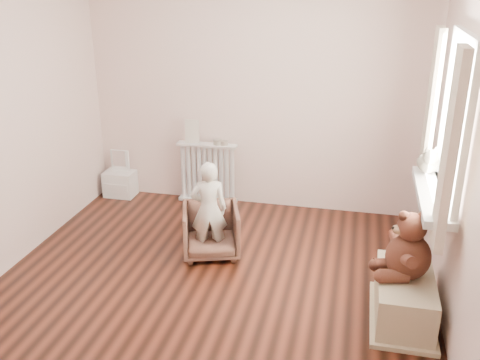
% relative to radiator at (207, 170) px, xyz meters
% --- Properties ---
extents(floor, '(3.60, 3.60, 0.01)m').
position_rel_radiator_xyz_m(floor, '(0.50, -1.68, -0.39)').
color(floor, black).
rests_on(floor, ground).
extents(back_wall, '(3.60, 0.02, 2.60)m').
position_rel_radiator_xyz_m(back_wall, '(0.50, 0.12, 0.91)').
color(back_wall, silver).
rests_on(back_wall, ground).
extents(front_wall, '(3.60, 0.02, 2.60)m').
position_rel_radiator_xyz_m(front_wall, '(0.50, -3.48, 0.91)').
color(front_wall, silver).
rests_on(front_wall, ground).
extents(right_wall, '(0.02, 3.60, 2.60)m').
position_rel_radiator_xyz_m(right_wall, '(2.30, -1.68, 0.91)').
color(right_wall, silver).
rests_on(right_wall, ground).
extents(window, '(0.03, 0.90, 1.10)m').
position_rel_radiator_xyz_m(window, '(2.26, -1.38, 1.06)').
color(window, white).
rests_on(window, right_wall).
extents(window_sill, '(0.22, 1.10, 0.06)m').
position_rel_radiator_xyz_m(window_sill, '(2.17, -1.38, 0.48)').
color(window_sill, silver).
rests_on(window_sill, right_wall).
extents(curtain_left, '(0.06, 0.26, 1.30)m').
position_rel_radiator_xyz_m(curtain_left, '(2.15, -1.95, 1.00)').
color(curtain_left, beige).
rests_on(curtain_left, right_wall).
extents(curtain_right, '(0.06, 0.26, 1.30)m').
position_rel_radiator_xyz_m(curtain_right, '(2.15, -0.81, 1.00)').
color(curtain_right, beige).
rests_on(curtain_right, right_wall).
extents(radiator, '(0.66, 0.12, 0.69)m').
position_rel_radiator_xyz_m(radiator, '(0.00, 0.00, 0.00)').
color(radiator, silver).
rests_on(radiator, floor).
extents(paper_doll, '(0.16, 0.01, 0.26)m').
position_rel_radiator_xyz_m(paper_doll, '(-0.16, 0.00, 0.43)').
color(paper_doll, beige).
rests_on(paper_doll, radiator).
extents(tin_a, '(0.09, 0.09, 0.06)m').
position_rel_radiator_xyz_m(tin_a, '(0.12, 0.00, 0.33)').
color(tin_a, '#A59E8C').
rests_on(tin_a, radiator).
extents(tin_b, '(0.08, 0.08, 0.05)m').
position_rel_radiator_xyz_m(tin_b, '(0.19, 0.00, 0.33)').
color(tin_b, '#A59E8C').
rests_on(tin_b, radiator).
extents(toy_vanity, '(0.34, 0.24, 0.54)m').
position_rel_radiator_xyz_m(toy_vanity, '(-1.05, -0.03, -0.11)').
color(toy_vanity, silver).
rests_on(toy_vanity, floor).
extents(armchair, '(0.63, 0.64, 0.47)m').
position_rel_radiator_xyz_m(armchair, '(0.35, -1.12, -0.16)').
color(armchair, '#523225').
rests_on(armchair, floor).
extents(child, '(0.38, 0.31, 0.90)m').
position_rel_radiator_xyz_m(child, '(0.35, -1.17, 0.08)').
color(child, white).
rests_on(child, armchair).
extents(toy_bench, '(0.40, 0.76, 0.36)m').
position_rel_radiator_xyz_m(toy_bench, '(2.02, -1.75, -0.19)').
color(toy_bench, '#BFB28C').
rests_on(toy_bench, floor).
extents(teddy_bear, '(0.48, 0.41, 0.51)m').
position_rel_radiator_xyz_m(teddy_bear, '(2.01, -1.74, 0.28)').
color(teddy_bear, '#36180F').
rests_on(teddy_bear, toy_bench).
extents(plush_cat, '(0.22, 0.31, 0.24)m').
position_rel_radiator_xyz_m(plush_cat, '(2.16, -0.98, 0.61)').
color(plush_cat, slate).
rests_on(plush_cat, window_sill).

